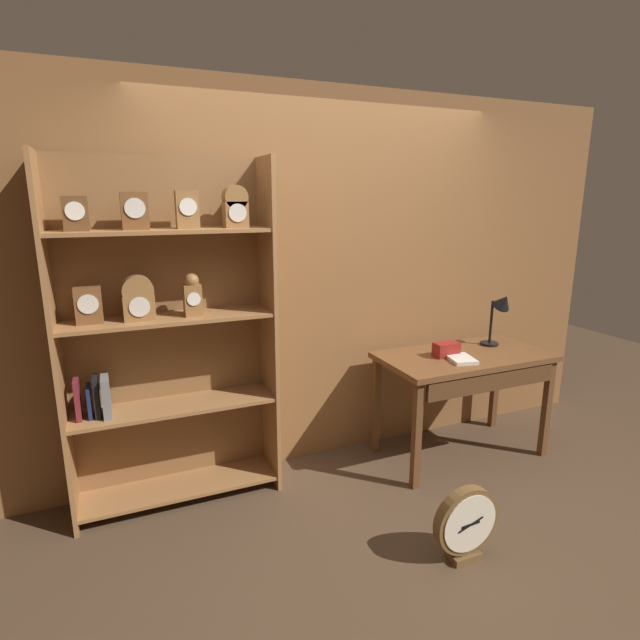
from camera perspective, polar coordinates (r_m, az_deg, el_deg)
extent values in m
plane|color=#4C3826|center=(3.06, 10.88, -24.43)|extent=(10.00, 10.00, 0.00)
cube|color=brown|center=(3.55, 0.62, 4.36)|extent=(4.80, 0.05, 2.60)
cube|color=#9E6B3D|center=(3.10, -27.81, -3.18)|extent=(0.02, 0.34, 2.12)
cube|color=#9E6B3D|center=(3.22, -5.85, -1.06)|extent=(0.02, 0.34, 2.12)
cube|color=brown|center=(3.26, -16.95, -1.42)|extent=(1.24, 0.01, 2.12)
cube|color=#9E6B3D|center=(3.49, -15.48, -17.73)|extent=(1.19, 0.32, 0.02)
cube|color=#9E6B3D|center=(3.24, -16.10, -9.37)|extent=(1.19, 0.32, 0.02)
cube|color=#9E6B3D|center=(3.07, -16.78, 0.14)|extent=(1.19, 0.32, 0.02)
cube|color=#9E6B3D|center=(3.00, -17.45, 9.62)|extent=(1.19, 0.32, 0.02)
cube|color=brown|center=(2.99, -26.02, 10.82)|extent=(0.13, 0.10, 0.18)
cylinder|color=white|center=(2.94, -26.10, 11.07)|extent=(0.10, 0.01, 0.10)
cube|color=brown|center=(3.05, -24.81, 1.51)|extent=(0.14, 0.09, 0.20)
cylinder|color=silver|center=(3.00, -24.86, 1.64)|extent=(0.11, 0.01, 0.11)
cube|color=brown|center=(2.98, -20.32, 11.54)|extent=(0.14, 0.09, 0.20)
cylinder|color=silver|center=(2.93, -20.29, 11.84)|extent=(0.11, 0.01, 0.11)
cube|color=olive|center=(3.03, -19.87, 1.36)|extent=(0.17, 0.09, 0.15)
cylinder|color=olive|center=(3.01, -20.02, 3.19)|extent=(0.17, 0.09, 0.17)
cylinder|color=silver|center=(2.98, -19.82, 1.40)|extent=(0.11, 0.01, 0.11)
cube|color=olive|center=(3.00, -14.86, 12.02)|extent=(0.13, 0.07, 0.21)
cylinder|color=white|center=(2.96, -14.76, 12.33)|extent=(0.10, 0.01, 0.10)
cube|color=olive|center=(3.05, -14.27, 2.20)|extent=(0.10, 0.09, 0.19)
sphere|color=olive|center=(3.03, -14.40, 4.36)|extent=(0.08, 0.08, 0.08)
cylinder|color=white|center=(3.00, -14.14, 2.31)|extent=(0.08, 0.01, 0.08)
cube|color=olive|center=(3.05, -9.58, 11.72)|extent=(0.14, 0.10, 0.15)
cylinder|color=olive|center=(3.05, -9.65, 13.61)|extent=(0.14, 0.10, 0.14)
cylinder|color=silver|center=(3.00, -9.33, 11.93)|extent=(0.10, 0.01, 0.10)
cube|color=maroon|center=(3.19, -25.84, -8.11)|extent=(0.03, 0.13, 0.24)
cube|color=#19234C|center=(3.21, -24.73, -8.38)|extent=(0.02, 0.15, 0.18)
cube|color=black|center=(3.19, -24.05, -7.94)|extent=(0.03, 0.14, 0.24)
cube|color=slate|center=(3.17, -23.14, -7.99)|extent=(0.04, 0.17, 0.24)
cube|color=brown|center=(3.77, 16.07, -4.02)|extent=(1.23, 0.64, 0.04)
cube|color=brown|center=(3.40, 10.92, -12.83)|extent=(0.05, 0.05, 0.74)
cube|color=brown|center=(4.10, 24.34, -9.14)|extent=(0.05, 0.05, 0.74)
cube|color=brown|center=(3.81, 6.38, -9.63)|extent=(0.05, 0.05, 0.74)
cube|color=brown|center=(4.45, 19.27, -6.89)|extent=(0.05, 0.05, 0.74)
cube|color=#55351C|center=(3.59, 18.97, -6.67)|extent=(1.04, 0.03, 0.12)
cylinder|color=black|center=(4.05, 18.68, -2.56)|extent=(0.13, 0.13, 0.02)
cylinder|color=black|center=(4.01, 18.87, -0.19)|extent=(0.02, 0.02, 0.32)
cone|color=black|center=(3.98, 20.17, 2.00)|extent=(0.13, 0.17, 0.16)
cube|color=maroon|center=(3.67, 14.15, -3.27)|extent=(0.18, 0.10, 0.10)
cube|color=silver|center=(3.61, 15.73, -4.28)|extent=(0.21, 0.25, 0.02)
cube|color=brown|center=(3.06, 15.98, -24.26)|extent=(0.17, 0.11, 0.04)
cylinder|color=brown|center=(2.94, 16.27, -21.02)|extent=(0.38, 0.06, 0.38)
cylinder|color=silver|center=(2.91, 16.71, -21.33)|extent=(0.33, 0.01, 0.33)
cube|color=black|center=(2.91, 16.77, -21.37)|extent=(0.11, 0.01, 0.02)
cube|color=black|center=(2.91, 16.78, -21.38)|extent=(0.15, 0.01, 0.06)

